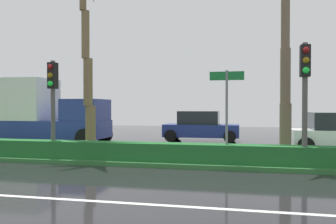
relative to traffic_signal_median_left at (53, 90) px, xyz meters
The scene contains 9 objects.
ground_plane 5.62m from the traffic_signal_median_left, 25.77° to the left, with size 90.00×42.00×0.10m, color black.
near_lane_divider_stripe 7.08m from the traffic_signal_median_left, 47.25° to the right, with size 81.00×0.14×0.01m, color white.
median_strip 5.25m from the traffic_signal_median_left, 14.53° to the left, with size 85.50×4.00×0.15m, color #2D6B33.
median_hedge 4.96m from the traffic_signal_median_left, ahead, with size 76.50×0.70×0.60m.
traffic_signal_median_left is the anchor object (origin of this frame).
traffic_signal_median_right 8.70m from the traffic_signal_median_left, ahead, with size 0.28×0.43×3.76m.
street_name_sign 6.36m from the traffic_signal_median_left, ahead, with size 1.10×0.08×3.00m.
box_truck_lead 6.11m from the traffic_signal_median_left, 123.72° to the left, with size 6.40×2.64×3.46m.
car_in_traffic_leading 9.69m from the traffic_signal_median_left, 62.03° to the left, with size 4.30×2.02×1.72m.
Camera 1 is at (2.36, -4.69, 1.97)m, focal length 36.93 mm.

